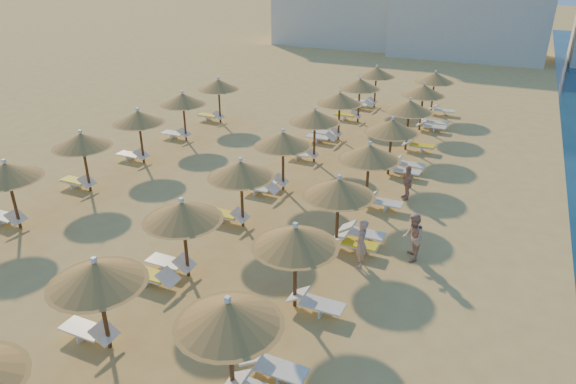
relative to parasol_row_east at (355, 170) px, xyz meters
The scene contains 9 objects.
ground 5.72m from the parasol_row_east, 113.31° to the right, with size 220.00×220.00×0.00m, color tan.
hotel_blocks 41.05m from the parasol_row_east, 87.77° to the left, with size 46.84×10.34×8.10m.
parasol_row_east is the anchor object (origin of this frame).
parasol_row_west 3.92m from the parasol_row_east, behind, with size 2.60×36.68×2.91m.
parasol_row_inland 11.86m from the parasol_row_east, behind, with size 2.60×21.53×2.91m.
loungers 4.33m from the parasol_row_east, behind, with size 14.99×34.71×0.66m.
beachgoer_b 3.45m from the parasol_row_east, 30.27° to the right, with size 0.86×0.67×1.78m, color tan.
beachgoer_a 3.30m from the parasol_row_east, 66.64° to the right, with size 0.64×0.42×1.75m, color tan.
beachgoer_c 3.91m from the parasol_row_east, 66.70° to the left, with size 0.92×0.38×1.58m, color tan.
Camera 1 is at (7.18, -12.67, 9.93)m, focal length 32.00 mm.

